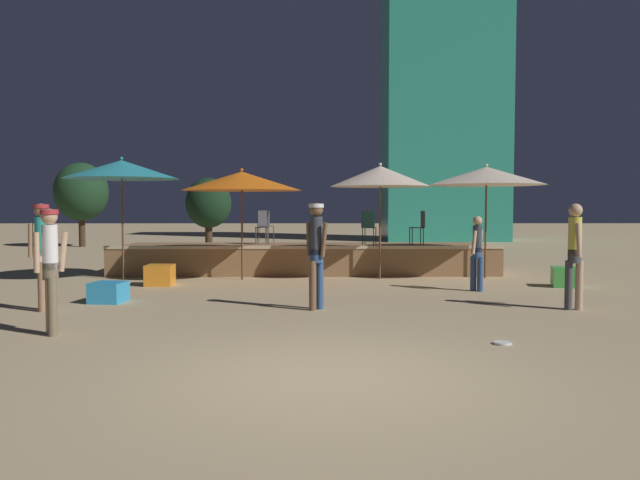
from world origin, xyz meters
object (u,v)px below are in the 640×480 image
Objects in this scene: patio_umbrella_3 at (122,170)px; bistro_chair_3 at (369,224)px; cube_seat_2 at (565,277)px; bistro_chair_2 at (420,224)px; cube_seat_0 at (109,292)px; frisbee_disc at (502,343)px; bistro_chair_0 at (265,224)px; background_tree_0 at (81,192)px; person_4 at (50,263)px; person_0 at (42,249)px; patio_umbrella_2 at (486,176)px; person_3 at (575,250)px; cube_seat_1 at (160,275)px; bistro_chair_1 at (264,223)px; patio_umbrella_1 at (380,176)px; background_tree_1 at (208,203)px; person_1 at (477,251)px; person_2 at (316,248)px; patio_umbrella_0 at (242,181)px.

patio_umbrella_3 is 3.39× the size of bistro_chair_3.
bistro_chair_2 is at bearing 137.96° from cube_seat_2.
cube_seat_0 is 7.41m from frisbee_disc.
bistro_chair_0 is 0.24× the size of background_tree_0.
person_4 is 6.37m from frisbee_disc.
cube_seat_2 is at bearing 95.38° from person_0.
patio_umbrella_2 is 5.14m from person_3.
cube_seat_1 is (-7.95, -1.40, -2.36)m from patio_umbrella_2.
person_4 is (-8.11, -6.98, -1.57)m from patio_umbrella_2.
patio_umbrella_3 is at bearing -85.96° from bistro_chair_2.
bistro_chair_0 is (3.43, 5.99, 0.26)m from person_0.
patio_umbrella_2 reaches higher than bistro_chair_1.
background_tree_1 is at bearing 123.89° from patio_umbrella_1.
patio_umbrella_2 is at bearing 25.54° from cube_seat_0.
background_tree_0 is at bearing -173.06° from person_0.
person_4 is 2.00× the size of bistro_chair_1.
patio_umbrella_2 reaches higher than person_4.
cube_seat_1 is at bearing 159.84° from person_3.
background_tree_0 is (-6.58, 16.39, 2.28)m from cube_seat_0.
bistro_chair_1 is 10.74m from frisbee_disc.
person_0 is at bearing 159.49° from frisbee_disc.
cube_seat_2 is at bearing 166.03° from bistro_chair_3.
patio_umbrella_1 is 3.45m from bistro_chair_0.
patio_umbrella_2 reaches higher than bistro_chair_2.
patio_umbrella_2 reaches higher than frisbee_disc.
cube_seat_0 is 0.41× the size of person_1.
patio_umbrella_1 is 1.00× the size of background_tree_1.
person_4 is (1.02, -6.69, -1.71)m from patio_umbrella_3.
bistro_chair_1 is at bearing 111.79° from frisbee_disc.
person_1 is 0.55× the size of background_tree_1.
background_tree_0 is (-12.17, 12.57, -0.11)m from patio_umbrella_1.
frisbee_disc is (6.43, -3.67, -0.18)m from cube_seat_0.
person_1 is 1.81× the size of bistro_chair_0.
person_4 is at bearing -70.78° from background_tree_0.
patio_umbrella_1 is at bearing -80.84° from bistro_chair_1.
cube_seat_2 is 0.37× the size of person_0.
bistro_chair_3 is at bearing 24.06° from cube_seat_1.
patio_umbrella_3 is 1.04× the size of background_tree_1.
cube_seat_2 is 10.98m from person_0.
person_0 and person_3 have the same top height.
person_2 is 0.65× the size of background_tree_1.
cube_seat_0 is 9.90m from cube_seat_2.
person_2 reaches higher than cube_seat_1.
patio_umbrella_2 is 3.30× the size of bistro_chair_0.
cube_seat_0 is at bearing 59.32° from bistro_chair_3.
patio_umbrella_0 reaches higher than cube_seat_1.
person_4 reaches higher than frisbee_disc.
bistro_chair_0 is at bearing -69.28° from background_tree_1.
bistro_chair_2 is at bearing 19.29° from cube_seat_1.
patio_umbrella_0 reaches higher than bistro_chair_2.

